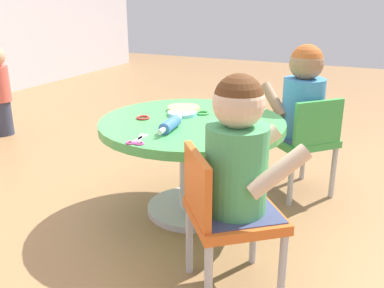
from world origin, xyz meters
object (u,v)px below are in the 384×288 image
object	(u,v)px
seated_child_right	(303,95)
child_chair_right	(304,140)
craft_table	(192,144)
seated_child_left	(238,151)
rolling_pin	(170,125)
craft_scissors	(137,141)
child_chair_left	(225,214)

from	to	relation	value
seated_child_right	child_chair_right	bearing A→B (deg)	-133.26
craft_table	seated_child_left	world-z (taller)	seated_child_left
seated_child_left	child_chair_right	world-z (taller)	seated_child_left
rolling_pin	seated_child_right	bearing A→B (deg)	-34.46
seated_child_left	rolling_pin	xyz separation A→B (m)	(0.29, 0.41, -0.04)
craft_table	craft_scissors	world-z (taller)	craft_scissors
child_chair_left	rolling_pin	size ratio (longest dim) A/B	2.32
child_chair_right	craft_scissors	bearing A→B (deg)	147.24
child_chair_left	seated_child_left	bearing A→B (deg)	-51.06
child_chair_right	seated_child_right	world-z (taller)	seated_child_right
rolling_pin	craft_scissors	size ratio (longest dim) A/B	1.65
craft_table	child_chair_left	size ratio (longest dim) A/B	1.61
child_chair_left	craft_scissors	distance (m)	0.47
child_chair_left	seated_child_right	size ratio (longest dim) A/B	1.05
seated_child_right	rolling_pin	world-z (taller)	seated_child_right
seated_child_left	rolling_pin	bearing A→B (deg)	54.54
craft_table	seated_child_right	bearing A→B (deg)	-42.77
child_chair_left	rolling_pin	bearing A→B (deg)	50.03
craft_table	craft_scissors	size ratio (longest dim) A/B	6.16
craft_table	child_chair_right	bearing A→B (deg)	-46.51
seated_child_right	rolling_pin	size ratio (longest dim) A/B	2.21
seated_child_left	craft_scissors	xyz separation A→B (m)	(0.10, 0.45, -0.06)
child_chair_right	seated_child_right	bearing A→B (deg)	46.74
child_chair_left	seated_child_left	world-z (taller)	seated_child_left
seated_child_left	craft_table	bearing A→B (deg)	39.42
child_chair_right	seated_child_right	distance (m)	0.23
child_chair_right	rolling_pin	bearing A→B (deg)	142.57
craft_table	seated_child_left	bearing A→B (deg)	-140.58
craft_scissors	seated_child_right	bearing A→B (deg)	-30.39
child_chair_right	rolling_pin	xyz separation A→B (m)	(-0.60, 0.46, 0.19)
craft_scissors	craft_table	bearing A→B (deg)	-10.09
child_chair_left	craft_table	bearing A→B (deg)	35.68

